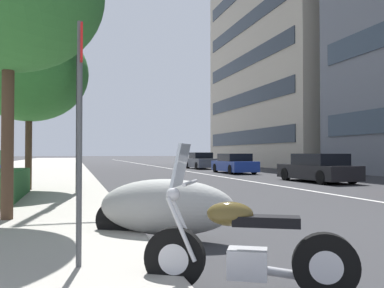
% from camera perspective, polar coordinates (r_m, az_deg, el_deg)
% --- Properties ---
extents(sidewalk_right_plaza, '(160.00, 10.09, 0.15)m').
position_cam_1_polar(sidewalk_right_plaza, '(33.80, -22.94, -3.38)').
color(sidewalk_right_plaza, '#A39E93').
rests_on(sidewalk_right_plaza, ground).
extents(lane_centre_stripe, '(110.00, 0.16, 0.01)m').
position_cam_1_polar(lane_centre_stripe, '(39.43, -4.02, -3.27)').
color(lane_centre_stripe, silver).
rests_on(lane_centre_stripe, ground).
extents(motorcycle_mid_row, '(1.07, 1.89, 1.47)m').
position_cam_1_polar(motorcycle_mid_row, '(4.16, 7.12, -14.23)').
color(motorcycle_mid_row, black).
rests_on(motorcycle_mid_row, ground).
extents(motorcycle_nearest_camera, '(1.71, 2.27, 0.97)m').
position_cam_1_polar(motorcycle_nearest_camera, '(6.44, -3.76, -8.79)').
color(motorcycle_nearest_camera, '#9E9E99').
rests_on(motorcycle_nearest_camera, ground).
extents(car_mid_block_traffic, '(4.55, 1.92, 1.35)m').
position_cam_1_polar(car_mid_block_traffic, '(20.36, 17.08, -3.29)').
color(car_mid_block_traffic, black).
rests_on(car_mid_block_traffic, ground).
extents(car_following_behind, '(4.63, 1.87, 1.34)m').
position_cam_1_polar(car_following_behind, '(28.28, 5.87, -2.77)').
color(car_following_behind, navy).
rests_on(car_following_behind, ground).
extents(car_lead_in_lane, '(4.16, 1.86, 1.44)m').
position_cam_1_polar(car_lead_in_lane, '(35.98, 1.25, -2.42)').
color(car_lead_in_lane, '#4C515B').
rests_on(car_lead_in_lane, ground).
extents(parking_sign_by_curb, '(0.32, 0.06, 2.65)m').
position_cam_1_polar(parking_sign_by_curb, '(4.59, -15.33, 3.37)').
color(parking_sign_by_curb, '#47494C').
rests_on(parking_sign_by_curb, sidewalk_right_plaza).
extents(street_lamp_with_banners, '(1.26, 2.68, 8.56)m').
position_cam_1_polar(street_lamp_with_banners, '(13.69, -13.73, 15.44)').
color(street_lamp_with_banners, '#232326').
rests_on(street_lamp_with_banners, sidewalk_right_plaza).
extents(clipped_hedge_bed, '(4.39, 1.10, 0.75)m').
position_cam_1_polar(clipped_hedge_bed, '(12.13, -25.18, -5.15)').
color(clipped_hedge_bed, '#28602D').
rests_on(clipped_hedge_bed, sidewalk_right_plaza).
extents(street_tree_far_plaza, '(3.88, 3.88, 5.58)m').
position_cam_1_polar(street_tree_far_plaza, '(14.97, -21.70, 9.22)').
color(street_tree_far_plaza, '#473323').
rests_on(street_tree_far_plaza, sidewalk_right_plaza).
extents(pedestrian_on_plaza, '(0.47, 0.45, 1.54)m').
position_cam_1_polar(pedestrian_on_plaza, '(16.35, -24.72, -2.75)').
color(pedestrian_on_plaza, '#33478C').
rests_on(pedestrian_on_plaza, sidewalk_right_plaza).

